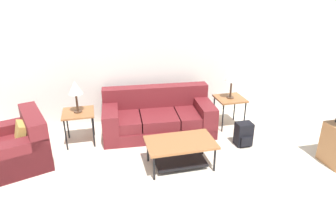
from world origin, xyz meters
TOP-DOWN VIEW (x-y plane):
  - wall_back at (0.00, 4.09)m, footprint 8.71×0.06m
  - couch at (-0.02, 3.41)m, footprint 2.10×1.10m
  - armchair at (-2.37, 2.87)m, footprint 1.18×1.26m
  - coffee_table at (0.06, 2.17)m, footprint 1.05×0.63m
  - side_table_left at (-1.45, 3.32)m, footprint 0.54×0.52m
  - side_table_right at (1.40, 3.32)m, footprint 0.54×0.52m
  - table_lamp_left at (-1.45, 3.32)m, footprint 0.25×0.25m
  - table_lamp_right at (1.40, 3.32)m, footprint 0.25×0.25m
  - backpack at (1.32, 2.54)m, footprint 0.28×0.29m

SIDE VIEW (x-z plane):
  - backpack at x=1.32m, z-range -0.01..0.42m
  - armchair at x=-2.37m, z-range -0.11..0.69m
  - couch at x=-0.02m, z-range -0.12..0.70m
  - coffee_table at x=0.06m, z-range 0.10..0.54m
  - side_table_left at x=-1.45m, z-range 0.24..0.83m
  - side_table_right at x=1.40m, z-range 0.24..0.83m
  - table_lamp_left at x=-1.45m, z-range 0.74..1.30m
  - table_lamp_right at x=1.40m, z-range 0.74..1.30m
  - wall_back at x=0.00m, z-range 0.00..2.60m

